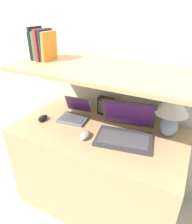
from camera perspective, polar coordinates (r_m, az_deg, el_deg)
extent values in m
cube|color=beige|center=(1.71, 7.20, 14.01)|extent=(6.00, 0.05, 2.40)
cube|color=tan|center=(1.77, 0.62, -15.71)|extent=(1.30, 0.69, 0.77)
cube|color=beige|center=(1.90, 5.66, -4.04)|extent=(1.30, 0.04, 1.20)
cube|color=tan|center=(1.40, 2.20, 11.93)|extent=(1.30, 0.62, 0.03)
ellipsoid|color=#7593B2|center=(1.53, 19.98, -3.85)|extent=(0.13, 0.13, 0.15)
cylinder|color=tan|center=(1.49, 20.54, -0.84)|extent=(0.02, 0.02, 0.04)
cone|color=silver|center=(1.45, 21.16, 2.47)|extent=(0.23, 0.23, 0.15)
cube|color=#333338|center=(1.43, 7.89, -7.71)|extent=(0.43, 0.32, 0.02)
cube|color=#47474C|center=(1.41, 7.85, -7.56)|extent=(0.37, 0.24, 0.00)
cube|color=#333338|center=(1.50, 9.22, -0.46)|extent=(0.40, 0.15, 0.22)
cube|color=#4C1E60|center=(1.50, 9.20, -0.50)|extent=(0.36, 0.13, 0.20)
cube|color=slate|center=(1.67, -6.59, -1.99)|extent=(0.25, 0.21, 0.02)
cube|color=#47474C|center=(1.66, -6.72, -1.76)|extent=(0.22, 0.15, 0.00)
cube|color=slate|center=(1.72, -5.05, 2.22)|extent=(0.24, 0.09, 0.15)
cube|color=#4C1E60|center=(1.72, -5.12, 2.20)|extent=(0.21, 0.08, 0.13)
ellipsoid|color=#99999E|center=(1.44, -3.11, -6.61)|extent=(0.08, 0.12, 0.04)
ellipsoid|color=black|center=(1.71, -14.97, -1.68)|extent=(0.06, 0.11, 0.04)
cube|color=black|center=(1.72, 2.82, 1.71)|extent=(0.14, 0.06, 0.16)
cube|color=#59595B|center=(1.69, 2.36, 1.28)|extent=(0.11, 0.00, 0.11)
cube|color=silver|center=(1.72, -17.29, 17.78)|extent=(0.02, 0.15, 0.21)
cube|color=black|center=(1.70, -16.66, 18.32)|extent=(0.02, 0.14, 0.24)
cube|color=#2D7042|center=(1.68, -15.72, 17.84)|extent=(0.03, 0.15, 0.21)
cube|color=#A82823|center=(1.65, -14.85, 18.11)|extent=(0.03, 0.18, 0.23)
cube|color=navy|center=(1.64, -14.09, 18.06)|extent=(0.02, 0.15, 0.23)
cube|color=orange|center=(1.62, -13.25, 17.81)|extent=(0.04, 0.16, 0.21)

